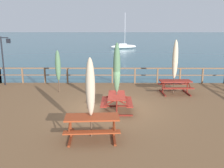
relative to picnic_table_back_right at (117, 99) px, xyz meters
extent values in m
plane|color=#2D5B6B|center=(-0.22, 0.33, -1.22)|extent=(600.00, 600.00, 0.00)
cube|color=brown|center=(-0.22, 0.33, -0.89)|extent=(15.75, 11.17, 0.67)
cube|color=brown|center=(-0.22, 5.77, 0.50)|extent=(15.45, 0.09, 0.08)
cube|color=brown|center=(-0.22, 5.77, 0.03)|extent=(15.45, 0.07, 0.06)
cube|color=brown|center=(-7.94, 5.77, -0.02)|extent=(0.10, 0.10, 1.05)
cube|color=brown|center=(-6.40, 5.77, -0.02)|extent=(0.10, 0.10, 1.05)
cube|color=brown|center=(-4.85, 5.77, -0.02)|extent=(0.10, 0.10, 1.05)
cube|color=brown|center=(-3.31, 5.77, -0.02)|extent=(0.10, 0.10, 1.05)
cube|color=brown|center=(-1.76, 5.77, -0.02)|extent=(0.10, 0.10, 1.05)
cube|color=brown|center=(-0.22, 5.77, -0.02)|extent=(0.10, 0.10, 1.05)
cube|color=brown|center=(1.33, 5.77, -0.02)|extent=(0.10, 0.10, 1.05)
cube|color=brown|center=(2.87, 5.77, -0.02)|extent=(0.10, 0.10, 1.05)
cube|color=brown|center=(4.42, 5.77, -0.02)|extent=(0.10, 0.10, 1.05)
cube|color=brown|center=(5.96, 5.77, -0.02)|extent=(0.10, 0.10, 1.05)
cube|color=brown|center=(-7.94, 5.77, -0.02)|extent=(0.10, 0.10, 1.05)
cube|color=maroon|center=(0.00, 0.00, 0.19)|extent=(0.78, 1.67, 0.05)
cube|color=maroon|center=(0.56, -0.01, -0.11)|extent=(0.30, 1.67, 0.04)
cube|color=maroon|center=(-0.56, 0.01, -0.11)|extent=(0.30, 1.67, 0.04)
cube|color=maroon|center=(-0.01, -0.65, -0.52)|extent=(1.40, 0.10, 0.06)
cylinder|color=maroon|center=(-0.01, -0.65, -0.18)|extent=(0.07, 0.07, 0.74)
cylinder|color=maroon|center=(0.27, -0.66, 0.04)|extent=(0.63, 0.06, 0.37)
cylinder|color=maroon|center=(-0.29, -0.65, 0.04)|extent=(0.63, 0.06, 0.37)
cube|color=maroon|center=(0.01, 0.65, -0.52)|extent=(1.40, 0.10, 0.06)
cylinder|color=maroon|center=(0.01, 0.65, -0.18)|extent=(0.07, 0.07, 0.74)
cylinder|color=maroon|center=(0.29, 0.65, 0.04)|extent=(0.63, 0.06, 0.37)
cylinder|color=maroon|center=(-0.27, 0.66, 0.04)|extent=(0.63, 0.06, 0.37)
cube|color=#993819|center=(-0.87, -2.77, 0.19)|extent=(1.89, 0.87, 0.05)
cube|color=#993819|center=(-0.84, -3.33, -0.11)|extent=(1.86, 0.39, 0.04)
cube|color=#993819|center=(-0.91, -2.22, -0.11)|extent=(1.86, 0.39, 0.04)
cube|color=maroon|center=(-1.61, -2.82, -0.52)|extent=(0.17, 1.40, 0.06)
cylinder|color=maroon|center=(-1.61, -2.82, -0.18)|extent=(0.07, 0.07, 0.74)
cylinder|color=maroon|center=(-1.60, -3.10, 0.04)|extent=(0.10, 0.63, 0.37)
cylinder|color=maroon|center=(-1.63, -2.54, 0.04)|extent=(0.10, 0.63, 0.37)
cube|color=maroon|center=(-0.13, -2.73, -0.52)|extent=(0.17, 1.40, 0.06)
cylinder|color=maroon|center=(-0.13, -2.73, -0.18)|extent=(0.07, 0.07, 0.74)
cylinder|color=maroon|center=(-0.12, -3.01, 0.04)|extent=(0.10, 0.63, 0.37)
cylinder|color=maroon|center=(-0.15, -2.45, 0.04)|extent=(0.10, 0.63, 0.37)
cube|color=maroon|center=(3.44, 3.14, 0.19)|extent=(1.81, 0.81, 0.05)
cube|color=maroon|center=(3.45, 2.58, -0.11)|extent=(1.79, 0.33, 0.04)
cube|color=maroon|center=(3.42, 3.70, -0.11)|extent=(1.79, 0.33, 0.04)
cube|color=maroon|center=(2.72, 3.12, -0.52)|extent=(0.12, 1.40, 0.06)
cylinder|color=maroon|center=(2.72, 3.12, -0.18)|extent=(0.07, 0.07, 0.74)
cylinder|color=maroon|center=(2.73, 2.84, 0.04)|extent=(0.07, 0.63, 0.37)
cylinder|color=maroon|center=(2.72, 3.40, 0.04)|extent=(0.07, 0.63, 0.37)
cube|color=maroon|center=(4.15, 3.16, -0.52)|extent=(0.12, 1.40, 0.06)
cylinder|color=maroon|center=(4.15, 3.16, -0.18)|extent=(0.07, 0.07, 0.74)
cylinder|color=maroon|center=(4.16, 2.88, 0.04)|extent=(0.07, 0.63, 0.37)
cylinder|color=maroon|center=(4.14, 3.44, 0.04)|extent=(0.07, 0.63, 0.37)
cylinder|color=#4C3828|center=(0.00, 0.07, 0.92)|extent=(0.06, 0.06, 2.93)
ellipsoid|color=#4C704C|center=(0.00, 0.07, 1.44)|extent=(0.32, 0.32, 2.23)
cylinder|color=#2D432D|center=(0.00, 0.07, 1.27)|extent=(0.21, 0.21, 0.05)
cone|color=#4C3828|center=(0.00, 0.07, 2.45)|extent=(0.10, 0.10, 0.14)
cylinder|color=#4C3828|center=(-0.92, -2.70, 0.76)|extent=(0.06, 0.06, 2.63)
ellipsoid|color=tan|center=(-0.92, -2.70, 1.23)|extent=(0.32, 0.32, 2.00)
cylinder|color=#71614F|center=(-0.92, -2.70, 1.08)|extent=(0.21, 0.21, 0.05)
cone|color=#4C3828|center=(-0.92, -2.70, 2.15)|extent=(0.10, 0.10, 0.14)
cylinder|color=#4C3828|center=(3.36, 3.19, 0.91)|extent=(0.06, 0.06, 2.92)
ellipsoid|color=#CCB793|center=(3.36, 3.19, 1.43)|extent=(0.32, 0.32, 2.22)
cylinder|color=#7A6E58|center=(3.36, 3.19, 1.26)|extent=(0.21, 0.21, 0.05)
cone|color=#4C3828|center=(3.36, 3.19, 2.44)|extent=(0.10, 0.10, 0.14)
cylinder|color=#4C3828|center=(-3.38, 3.39, 0.62)|extent=(0.06, 0.06, 2.35)
ellipsoid|color=#4C704C|center=(-3.38, 3.39, 1.04)|extent=(0.32, 0.32, 1.78)
cylinder|color=#2D432D|center=(-3.38, 3.39, 0.91)|extent=(0.21, 0.21, 0.05)
cone|color=#4C3828|center=(-3.38, 3.39, 1.87)|extent=(0.10, 0.10, 0.14)
cylinder|color=black|center=(-7.39, 5.22, 1.05)|extent=(0.09, 0.09, 3.20)
cylinder|color=black|center=(-7.13, 5.15, 2.57)|extent=(0.55, 0.20, 0.06)
cube|color=black|center=(-6.86, 5.08, 2.37)|extent=(0.20, 0.20, 0.28)
sphere|color=#F4E08C|center=(-6.86, 5.08, 2.37)|extent=(0.14, 0.14, 0.14)
ellipsoid|color=white|center=(2.09, 43.91, -0.77)|extent=(6.23, 3.37, 0.90)
cube|color=silver|center=(1.80, 43.83, -0.28)|extent=(2.04, 1.57, 0.36)
cylinder|color=silver|center=(2.38, 44.00, 3.00)|extent=(0.10, 0.10, 7.00)
camera|label=1|loc=(-0.15, -10.58, 3.14)|focal=38.96mm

